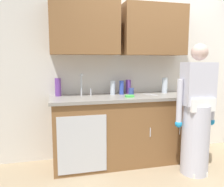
{
  "coord_description": "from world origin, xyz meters",
  "views": [
    {
      "loc": [
        -1.45,
        -2.31,
        1.41
      ],
      "look_at": [
        -0.74,
        0.55,
        1.0
      ],
      "focal_mm": 37.14,
      "sensor_mm": 36.0,
      "label": 1
    }
  ],
  "objects": [
    {
      "name": "knife_on_counter",
      "position": [
        -0.13,
        0.73,
        0.94
      ],
      "size": [
        0.15,
        0.22,
        0.01
      ],
      "primitive_type": "cube",
      "rotation": [
        0.0,
        0.0,
        2.13
      ],
      "color": "silver",
      "rests_on": "countertop"
    },
    {
      "name": "bottle_water_short",
      "position": [
        -1.41,
        0.9,
        1.06
      ],
      "size": [
        0.08,
        0.08,
        0.24
      ],
      "primitive_type": "cylinder",
      "color": "#66388C",
      "rests_on": "countertop"
    },
    {
      "name": "ground_plane",
      "position": [
        0.0,
        0.0,
        0.0
      ],
      "size": [
        9.0,
        9.0,
        0.0
      ],
      "primitive_type": "plane",
      "color": "#998466"
    },
    {
      "name": "sponge",
      "position": [
        -0.49,
        0.57,
        0.96
      ],
      "size": [
        0.11,
        0.07,
        0.03
      ],
      "primitive_type": "cube",
      "color": "#4CBF4C",
      "rests_on": "countertop"
    },
    {
      "name": "bottle_cleaner_spray",
      "position": [
        -0.4,
        0.92,
        1.04
      ],
      "size": [
        0.08,
        0.08,
        0.2
      ],
      "primitive_type": "cylinder",
      "color": "#66388C",
      "rests_on": "countertop"
    },
    {
      "name": "countertop",
      "position": [
        -0.55,
        0.7,
        0.92
      ],
      "size": [
        1.96,
        0.66,
        0.04
      ],
      "primitive_type": "cube",
      "color": "gray",
      "rests_on": "counter_cabinet"
    },
    {
      "name": "cup_by_sink",
      "position": [
        -0.39,
        0.8,
        0.99
      ],
      "size": [
        0.08,
        0.08,
        0.09
      ],
      "primitive_type": "cylinder",
      "color": "#33478C",
      "rests_on": "countertop"
    },
    {
      "name": "bottle_dish_liquid",
      "position": [
        -0.65,
        0.85,
        1.04
      ],
      "size": [
        0.07,
        0.07,
        0.2
      ],
      "primitive_type": "cylinder",
      "color": "silver",
      "rests_on": "countertop"
    },
    {
      "name": "person_at_sink",
      "position": [
        0.24,
        0.15,
        0.69
      ],
      "size": [
        0.55,
        0.34,
        1.62
      ],
      "color": "white",
      "rests_on": "ground"
    },
    {
      "name": "counter_cabinet",
      "position": [
        -0.55,
        0.7,
        0.45
      ],
      "size": [
        1.9,
        0.62,
        0.9
      ],
      "color": "brown",
      "rests_on": "ground"
    },
    {
      "name": "kitchen_wall_with_uppers",
      "position": [
        -0.14,
        0.99,
        1.48
      ],
      "size": [
        4.8,
        0.44,
        2.7
      ],
      "color": "beige",
      "rests_on": "ground"
    },
    {
      "name": "sink",
      "position": [
        -1.06,
        0.71,
        0.93
      ],
      "size": [
        0.5,
        0.36,
        0.35
      ],
      "color": "#B7BABF",
      "rests_on": "counter_cabinet"
    },
    {
      "name": "bottle_water_tall",
      "position": [
        -0.52,
        0.85,
        1.04
      ],
      "size": [
        0.06,
        0.06,
        0.2
      ],
      "primitive_type": "cylinder",
      "color": "#334CB2",
      "rests_on": "countertop"
    },
    {
      "name": "bottle_soap",
      "position": [
        0.15,
        0.84,
        1.05
      ],
      "size": [
        0.08,
        0.08,
        0.23
      ],
      "primitive_type": "cylinder",
      "color": "silver",
      "rests_on": "countertop"
    }
  ]
}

